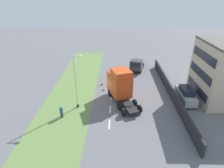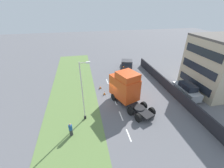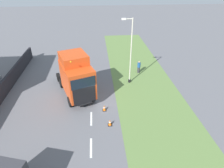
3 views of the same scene
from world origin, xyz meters
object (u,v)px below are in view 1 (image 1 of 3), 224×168
at_px(lamp_post, 77,84).
at_px(pedestrian, 61,112).
at_px(lorry_cab, 120,84).
at_px(flatbed_truck, 136,65).
at_px(parked_car, 186,95).
at_px(traffic_cone_lead, 103,89).
at_px(traffic_cone_trailing, 102,83).

relative_size(lamp_post, pedestrian, 4.59).
height_order(lorry_cab, flatbed_truck, lorry_cab).
bearing_deg(parked_car, lorry_cab, 176.55).
xyz_separation_m(lamp_post, traffic_cone_lead, (3.12, 4.90, -3.18)).
bearing_deg(traffic_cone_lead, flatbed_truck, 53.37).
height_order(flatbed_truck, pedestrian, flatbed_truck).
bearing_deg(pedestrian, lorry_cab, 32.79).
height_order(parked_car, traffic_cone_trailing, parked_car).
bearing_deg(parked_car, lamp_post, -173.19).
bearing_deg(lorry_cab, pedestrian, -167.84).
relative_size(flatbed_truck, lamp_post, 0.82).
height_order(lorry_cab, parked_car, lorry_cab).
height_order(flatbed_truck, traffic_cone_trailing, flatbed_truck).
height_order(pedestrian, traffic_cone_trailing, pedestrian).
distance_m(pedestrian, traffic_cone_trailing, 10.24).
height_order(lorry_cab, pedestrian, lorry_cab).
distance_m(flatbed_truck, traffic_cone_lead, 10.08).
xyz_separation_m(lorry_cab, traffic_cone_trailing, (-2.94, 4.48, -2.06)).
distance_m(lorry_cab, parked_car, 9.51).
xyz_separation_m(pedestrian, traffic_cone_lead, (4.79, 7.23, -0.50)).
height_order(traffic_cone_lead, traffic_cone_trailing, same).
relative_size(parked_car, traffic_cone_lead, 8.22).
bearing_deg(lamp_post, traffic_cone_lead, 57.55).
bearing_deg(flatbed_truck, lorry_cab, 88.22).
xyz_separation_m(flatbed_truck, pedestrian, (-10.77, -15.27, -0.55)).
bearing_deg(lamp_post, lorry_cab, 23.02).
height_order(lorry_cab, traffic_cone_lead, lorry_cab).
height_order(lorry_cab, lamp_post, lamp_post).
bearing_deg(parked_car, traffic_cone_lead, 165.61).
xyz_separation_m(lorry_cab, traffic_cone_lead, (-2.58, 2.48, -2.06)).
height_order(pedestrian, traffic_cone_lead, pedestrian).
xyz_separation_m(parked_car, traffic_cone_lead, (-11.98, 2.97, -0.76)).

